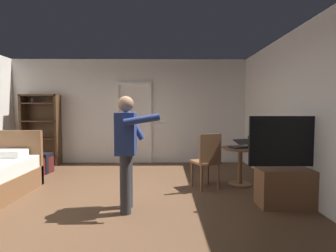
{
  "coord_description": "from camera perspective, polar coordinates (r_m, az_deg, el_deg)",
  "views": [
    {
      "loc": [
        0.93,
        -3.68,
        1.4
      ],
      "look_at": [
        0.97,
        0.23,
        1.15
      ],
      "focal_mm": 27.36,
      "sensor_mm": 36.0,
      "label": 1
    }
  ],
  "objects": [
    {
      "name": "bookshelf",
      "position": [
        7.31,
        -26.38,
        -0.18
      ],
      "size": [
        0.93,
        0.32,
        1.79
      ],
      "color": "#4C331E",
      "rests_on": "ground_plane"
    },
    {
      "name": "bottle_on_table",
      "position": [
        4.89,
        17.7,
        -3.35
      ],
      "size": [
        0.06,
        0.06,
        0.29
      ],
      "color": "#1D431E",
      "rests_on": "side_table"
    },
    {
      "name": "person_blue_shirt",
      "position": [
        3.57,
        -9.13,
        -4.27
      ],
      "size": [
        0.67,
        0.57,
        1.59
      ],
      "color": "#333338",
      "rests_on": "ground_plane"
    },
    {
      "name": "suitcase_dark",
      "position": [
        6.38,
        -26.86,
        -7.81
      ],
      "size": [
        0.56,
        0.48,
        0.36
      ],
      "primitive_type": "cube",
      "rotation": [
        0.0,
        0.0,
        -0.22
      ],
      "color": "#4C1919",
      "rests_on": "ground_plane"
    },
    {
      "name": "side_table",
      "position": [
        4.98,
        15.79,
        -7.21
      ],
      "size": [
        0.7,
        0.7,
        0.7
      ],
      "color": "brown",
      "rests_on": "ground_plane"
    },
    {
      "name": "wall_back",
      "position": [
        6.86,
        -8.42,
        3.22
      ],
      "size": [
        6.32,
        0.12,
        2.72
      ],
      "primitive_type": "cube",
      "color": "silver",
      "rests_on": "ground_plane"
    },
    {
      "name": "wall_right",
      "position": [
        4.27,
        29.93,
        2.58
      ],
      "size": [
        0.12,
        6.35,
        2.72
      ],
      "primitive_type": "cube",
      "color": "silver",
      "rests_on": "ground_plane"
    },
    {
      "name": "tv_flatscreen",
      "position": [
        4.16,
        25.63,
        -10.5
      ],
      "size": [
        1.23,
        0.4,
        1.31
      ],
      "color": "brown",
      "rests_on": "ground_plane"
    },
    {
      "name": "suitcase_small",
      "position": [
        6.4,
        -26.63,
        -7.4
      ],
      "size": [
        0.49,
        0.36,
        0.44
      ],
      "primitive_type": "cube",
      "rotation": [
        0.0,
        0.0,
        -0.08
      ],
      "color": "black",
      "rests_on": "ground_plane"
    },
    {
      "name": "doorway_frame",
      "position": [
        6.77,
        -7.6,
        2.07
      ],
      "size": [
        0.93,
        0.08,
        2.13
      ],
      "color": "white",
      "rests_on": "ground_plane"
    },
    {
      "name": "wooden_chair",
      "position": [
        4.58,
        8.77,
        -7.19
      ],
      "size": [
        0.55,
        0.55,
        0.99
      ],
      "color": "brown",
      "rests_on": "ground_plane"
    },
    {
      "name": "ground_plane",
      "position": [
        4.04,
        -14.48,
        -16.75
      ],
      "size": [
        6.73,
        6.73,
        0.0
      ],
      "primitive_type": "plane",
      "color": "brown"
    },
    {
      "name": "laptop",
      "position": [
        4.89,
        15.82,
        -4.12
      ],
      "size": [
        0.42,
        0.42,
        0.16
      ],
      "color": "black",
      "rests_on": "side_table"
    }
  ]
}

